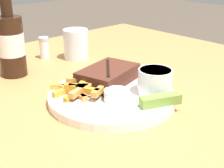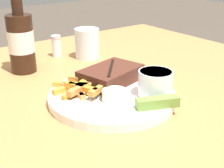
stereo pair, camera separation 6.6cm
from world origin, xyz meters
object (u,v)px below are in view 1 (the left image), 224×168
Objects in this scene: knife_utensil at (100,88)px; coleslaw_cup at (155,80)px; steak_portion at (108,75)px; dinner_plate at (112,96)px; salt_shaker at (44,48)px; drinking_glass at (76,44)px; fork_utensil at (83,100)px; dipping_sauce_cup at (117,95)px; beer_bottle at (11,43)px; pickle_spear at (160,100)px.

coleslaw_cup is at bearing -121.05° from knife_utensil.
coleslaw_cup reaches higher than steak_portion.
dinner_plate is 0.07m from steak_portion.
knife_utensil is at bearing -100.29° from salt_shaker.
coleslaw_cup is 0.42m from salt_shaker.
fork_utensil is at bearing -124.68° from drinking_glass.
dinner_plate is 5.24× the size of dipping_sauce_cup.
knife_utensil reaches higher than fork_utensil.
steak_portion is 2.41× the size of salt_shaker.
salt_shaker is (-0.01, 0.42, -0.01)m from coleslaw_cup.
dinner_plate is 0.04m from knife_utensil.
pickle_spear is at bearing -74.40° from beer_bottle.
pickle_spear reaches higher than fork_utensil.
coleslaw_cup reaches higher than pickle_spear.
drinking_glass is (0.14, 0.32, 0.01)m from dipping_sauce_cup.
knife_utensil is at bearing 103.90° from pickle_spear.
fork_utensil is 0.37m from salt_shaker.
coleslaw_cup is at bearing -99.15° from drinking_glass.
steak_portion is at bearing 105.86° from coleslaw_cup.
knife_utensil is at bearing 99.70° from dinner_plate.
drinking_glass is 1.36× the size of salt_shaker.
beer_bottle reaches higher than pickle_spear.
coleslaw_cup is 0.09m from dipping_sauce_cup.
salt_shaker is (0.02, 0.30, -0.00)m from steak_portion.
fork_utensil is (-0.10, -0.04, -0.02)m from steak_portion.
pickle_spear is at bearing -41.41° from fork_utensil.
pickle_spear is 0.15m from fork_utensil.
beer_bottle is at bearing 112.83° from coleslaw_cup.
steak_portion is 2.19× the size of coleslaw_cup.
drinking_glass is (0.13, 0.26, 0.02)m from knife_utensil.
pickle_spear is at bearing -144.15° from knife_utensil.
dipping_sauce_cup is 0.80× the size of salt_shaker.
salt_shaker reaches higher than fork_utensil.
knife_utensil is at bearing 78.73° from dipping_sauce_cup.
coleslaw_cup reaches higher than salt_shaker.
dipping_sauce_cup is 0.21× the size of beer_bottle.
drinking_glass is at bearing 63.88° from fork_utensil.
coleslaw_cup is at bearing 51.03° from pickle_spear.
salt_shaker is at bearing 136.35° from drinking_glass.
fork_utensil is (-0.07, 0.01, 0.01)m from dinner_plate.
beer_bottle is at bearing -152.91° from salt_shaker.
beer_bottle is (-0.01, 0.28, 0.07)m from fork_utensil.
steak_portion is 3.02× the size of dipping_sauce_cup.
knife_utensil is at bearing 27.46° from fork_utensil.
steak_portion is (0.03, 0.05, 0.03)m from dinner_plate.
steak_portion reaches higher than pickle_spear.
drinking_glass is (0.06, 0.35, -0.00)m from coleslaw_cup.
drinking_glass is (0.19, 0.28, 0.02)m from fork_utensil.
fork_utensil is at bearing 130.03° from pickle_spear.
knife_utensil is 1.81× the size of drinking_glass.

